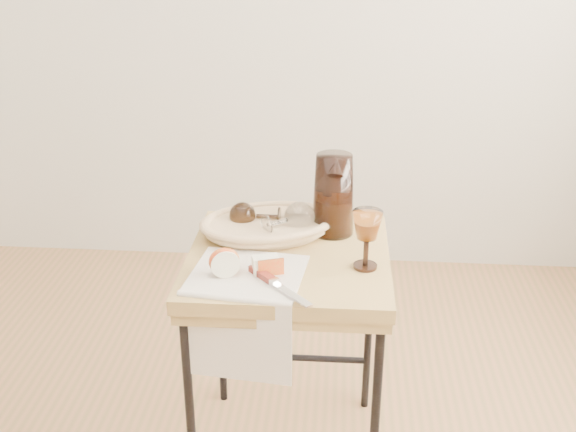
# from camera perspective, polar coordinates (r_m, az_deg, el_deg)

# --- Properties ---
(side_table) EXTENTS (0.54, 0.54, 0.68)m
(side_table) POSITION_cam_1_polar(r_m,az_deg,el_deg) (2.04, 0.05, -11.70)
(side_table) COLOR olive
(side_table) RESTS_ON floor
(tea_towel) EXTENTS (0.31, 0.28, 0.01)m
(tea_towel) POSITION_cam_1_polar(r_m,az_deg,el_deg) (1.76, -3.37, -4.79)
(tea_towel) COLOR white
(tea_towel) RESTS_ON side_table
(bread_basket) EXTENTS (0.40, 0.33, 0.05)m
(bread_basket) POSITION_cam_1_polar(r_m,az_deg,el_deg) (1.96, -1.62, -0.89)
(bread_basket) COLOR tan
(bread_basket) RESTS_ON side_table
(goblet_lying_a) EXTENTS (0.13, 0.08, 0.08)m
(goblet_lying_a) POSITION_cam_1_polar(r_m,az_deg,el_deg) (1.97, -2.46, 0.00)
(goblet_lying_a) COLOR #3A2414
(goblet_lying_a) RESTS_ON bread_basket
(goblet_lying_b) EXTENTS (0.17, 0.15, 0.09)m
(goblet_lying_b) POSITION_cam_1_polar(r_m,az_deg,el_deg) (1.93, -0.19, -0.35)
(goblet_lying_b) COLOR white
(goblet_lying_b) RESTS_ON bread_basket
(pitcher) EXTENTS (0.18, 0.26, 0.27)m
(pitcher) POSITION_cam_1_polar(r_m,az_deg,el_deg) (1.95, 3.74, 1.79)
(pitcher) COLOR black
(pitcher) RESTS_ON side_table
(wine_goblet) EXTENTS (0.09, 0.09, 0.16)m
(wine_goblet) POSITION_cam_1_polar(r_m,az_deg,el_deg) (1.77, 6.45, -1.94)
(wine_goblet) COLOR white
(wine_goblet) RESTS_ON side_table
(apple_half) EXTENTS (0.09, 0.06, 0.07)m
(apple_half) POSITION_cam_1_polar(r_m,az_deg,el_deg) (1.74, -5.26, -3.69)
(apple_half) COLOR #CB0700
(apple_half) RESTS_ON tea_towel
(apple_wedge) EXTENTS (0.07, 0.05, 0.04)m
(apple_wedge) POSITION_cam_1_polar(r_m,az_deg,el_deg) (1.75, -1.85, -3.99)
(apple_wedge) COLOR white
(apple_wedge) RESTS_ON tea_towel
(table_knife) EXTENTS (0.17, 0.18, 0.02)m
(table_knife) POSITION_cam_1_polar(r_m,az_deg,el_deg) (1.69, -0.92, -5.55)
(table_knife) COLOR silver
(table_knife) RESTS_ON tea_towel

